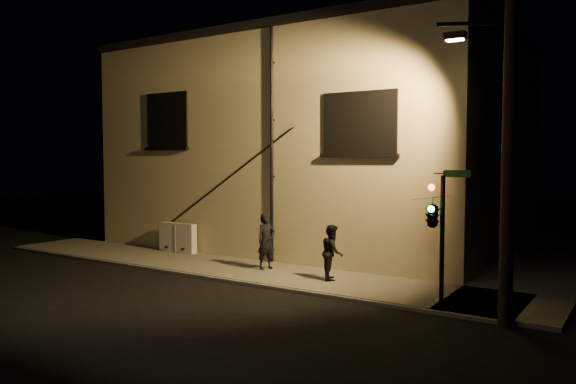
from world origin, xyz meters
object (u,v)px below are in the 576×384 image
Objects in this scene: pedestrian_a at (266,241)px; traffic_signal at (433,214)px; utility_cabinet at (178,238)px; pedestrian_b at (332,252)px; streetlamp_pole at (506,152)px.

traffic_signal is (6.15, -1.24, 1.36)m from pedestrian_a.
utility_cabinet is 1.04× the size of pedestrian_b.
pedestrian_b is 6.37m from streetlamp_pole.
utility_cabinet is 0.94× the size of pedestrian_a.
pedestrian_a is 0.25× the size of streetlamp_pole.
utility_cabinet is 13.65m from streetlamp_pole.
pedestrian_a is 1.11× the size of pedestrian_b.
pedestrian_a is at bearing 168.57° from traffic_signal.
pedestrian_a is 0.55× the size of traffic_signal.
pedestrian_a reaches higher than pedestrian_b.
utility_cabinet is at bearing 99.17° from pedestrian_a.
streetlamp_pole reaches higher than pedestrian_a.
pedestrian_a is 8.73m from streetlamp_pole.
pedestrian_b is at bearing 163.81° from traffic_signal.
traffic_signal is (3.49, -1.01, 1.46)m from pedestrian_b.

